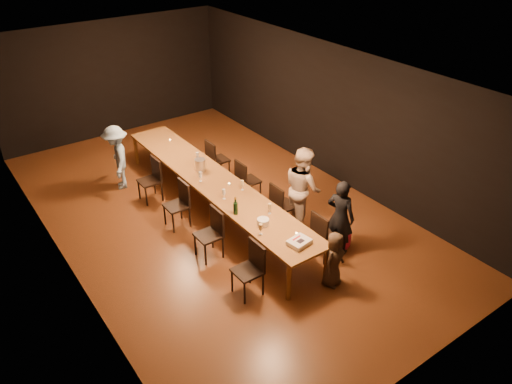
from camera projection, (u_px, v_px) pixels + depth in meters
ground at (215, 212)px, 10.27m from camera, size 10.00×10.00×0.00m
room_shell at (210, 117)px, 9.21m from camera, size 6.04×10.04×3.02m
table at (213, 182)px, 9.91m from camera, size 0.90×6.00×0.75m
chair_right_0 at (326, 234)px, 8.79m from camera, size 0.42×0.42×0.93m
chair_right_1 at (284, 205)px, 9.62m from camera, size 0.42×0.42×0.93m
chair_right_2 at (248, 180)px, 10.46m from camera, size 0.42×0.42×0.93m
chair_right_3 at (218, 159)px, 11.30m from camera, size 0.42×0.42×0.93m
chair_left_0 at (247, 271)px, 7.93m from camera, size 0.42×0.42×0.93m
chair_left_1 at (208, 235)px, 8.77m from camera, size 0.42×0.42×0.93m
chair_left_2 at (176, 205)px, 9.61m from camera, size 0.42×0.42×0.93m
chair_left_3 at (149, 181)px, 10.45m from camera, size 0.42×0.42×0.93m
woman_birthday at (340, 217)px, 8.80m from camera, size 0.50×0.61×1.45m
woman_tan at (303, 188)px, 9.46m from camera, size 0.80×0.93×1.66m
man_blue at (117, 158)px, 10.79m from camera, size 0.80×1.05×1.45m
child at (334, 259)px, 8.13m from camera, size 0.56×0.46×1.00m
gift_bag_red at (345, 241)px, 9.16m from camera, size 0.27×0.22×0.28m
gift_bag_blue at (337, 231)px, 9.42m from camera, size 0.26×0.20×0.29m
birthday_cake at (299, 242)px, 8.05m from camera, size 0.39×0.33×0.08m
plate_stack at (263, 222)px, 8.51m from camera, size 0.24×0.24×0.12m
champagne_bottle at (236, 206)px, 8.75m from camera, size 0.11×0.11×0.35m
ice_bucket at (200, 165)px, 10.18m from camera, size 0.26×0.26×0.25m
wineglass_0 at (261, 229)px, 8.25m from camera, size 0.06×0.06×0.21m
wineglass_1 at (270, 209)px, 8.79m from camera, size 0.06×0.06×0.21m
wineglass_2 at (224, 194)px, 9.22m from camera, size 0.06×0.06×0.21m
wineglass_3 at (242, 185)px, 9.50m from camera, size 0.06×0.06×0.21m
wineglass_4 at (200, 177)px, 9.79m from camera, size 0.06×0.06×0.21m
wineglass_5 at (197, 157)px, 10.54m from camera, size 0.06×0.06×0.21m
tealight_near at (296, 234)px, 8.28m from camera, size 0.05×0.05×0.03m
tealight_mid at (229, 184)px, 9.71m from camera, size 0.05×0.05×0.03m
tealight_far at (170, 140)px, 11.45m from camera, size 0.05×0.05×0.03m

